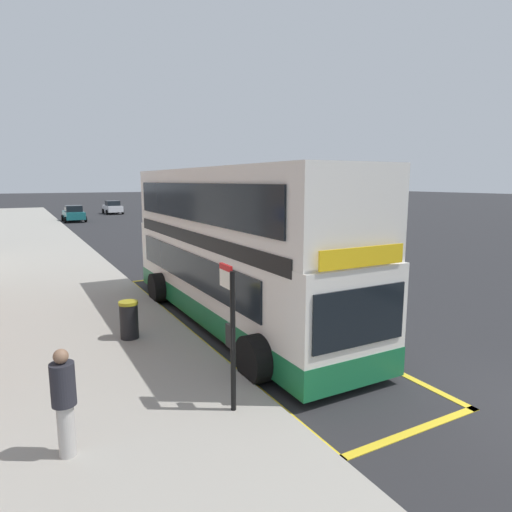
{
  "coord_description": "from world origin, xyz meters",
  "views": [
    {
      "loc": [
        -7.85,
        -3.6,
        4.06
      ],
      "look_at": [
        -0.77,
        9.38,
        1.54
      ],
      "focal_mm": 31.03,
      "sensor_mm": 36.0,
      "label": 1
    }
  ],
  "objects_px": {
    "double_decker_bus": "(232,251)",
    "pedestrian_waiting_near_sign": "(64,399)",
    "parked_car_teal_behind": "(74,214)",
    "litter_bin": "(129,320)",
    "bus_stop_sign": "(231,325)",
    "parked_car_white_far": "(113,207)"
  },
  "relations": [
    {
      "from": "bus_stop_sign",
      "to": "pedestrian_waiting_near_sign",
      "type": "bearing_deg",
      "value": -178.06
    },
    {
      "from": "double_decker_bus",
      "to": "pedestrian_waiting_near_sign",
      "type": "relative_size",
      "value": 6.74
    },
    {
      "from": "parked_car_teal_behind",
      "to": "litter_bin",
      "type": "xyz_separation_m",
      "value": [
        -2.91,
        -37.07,
        -0.18
      ]
    },
    {
      "from": "double_decker_bus",
      "to": "pedestrian_waiting_near_sign",
      "type": "distance_m",
      "value": 7.08
    },
    {
      "from": "bus_stop_sign",
      "to": "parked_car_teal_behind",
      "type": "relative_size",
      "value": 0.6
    },
    {
      "from": "double_decker_bus",
      "to": "pedestrian_waiting_near_sign",
      "type": "bearing_deg",
      "value": -135.5
    },
    {
      "from": "double_decker_bus",
      "to": "bus_stop_sign",
      "type": "xyz_separation_m",
      "value": [
        -2.33,
        -4.82,
        -0.42
      ]
    },
    {
      "from": "double_decker_bus",
      "to": "pedestrian_waiting_near_sign",
      "type": "height_order",
      "value": "double_decker_bus"
    },
    {
      "from": "pedestrian_waiting_near_sign",
      "to": "litter_bin",
      "type": "height_order",
      "value": "pedestrian_waiting_near_sign"
    },
    {
      "from": "bus_stop_sign",
      "to": "parked_car_white_far",
      "type": "relative_size",
      "value": 0.6
    },
    {
      "from": "parked_car_teal_behind",
      "to": "pedestrian_waiting_near_sign",
      "type": "relative_size",
      "value": 2.6
    },
    {
      "from": "bus_stop_sign",
      "to": "litter_bin",
      "type": "bearing_deg",
      "value": 99.82
    },
    {
      "from": "bus_stop_sign",
      "to": "litter_bin",
      "type": "relative_size",
      "value": 2.64
    },
    {
      "from": "litter_bin",
      "to": "double_decker_bus",
      "type": "bearing_deg",
      "value": 8.02
    },
    {
      "from": "pedestrian_waiting_near_sign",
      "to": "litter_bin",
      "type": "distance_m",
      "value": 4.88
    },
    {
      "from": "parked_car_white_far",
      "to": "litter_bin",
      "type": "bearing_deg",
      "value": -98.59
    },
    {
      "from": "parked_car_teal_behind",
      "to": "litter_bin",
      "type": "distance_m",
      "value": 37.18
    },
    {
      "from": "litter_bin",
      "to": "parked_car_white_far",
      "type": "bearing_deg",
      "value": 79.61
    },
    {
      "from": "double_decker_bus",
      "to": "parked_car_white_far",
      "type": "distance_m",
      "value": 46.05
    },
    {
      "from": "bus_stop_sign",
      "to": "parked_car_white_far",
      "type": "bearing_deg",
      "value": 81.33
    },
    {
      "from": "bus_stop_sign",
      "to": "litter_bin",
      "type": "distance_m",
      "value": 4.56
    },
    {
      "from": "parked_car_white_far",
      "to": "litter_bin",
      "type": "xyz_separation_m",
      "value": [
        -8.46,
        -46.15,
        -0.18
      ]
    }
  ]
}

